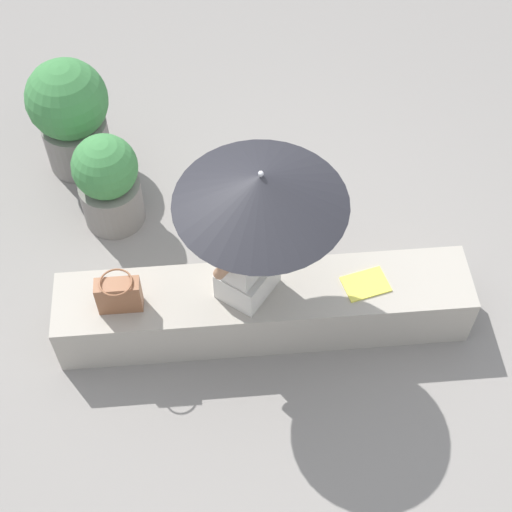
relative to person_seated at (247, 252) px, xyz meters
name	(u,v)px	position (x,y,z in m)	size (l,w,h in m)	color
ground_plane	(264,324)	(0.10, -0.02, -0.80)	(14.00, 14.00, 0.00)	gray
stone_bench	(264,308)	(0.10, -0.02, -0.60)	(2.67, 0.48, 0.42)	#A8A093
person_seated	(247,252)	(0.00, 0.00, 0.00)	(0.45, 0.49, 0.90)	beige
parasol	(261,190)	(0.08, -0.01, 0.56)	(0.98, 0.98, 1.09)	#B7B7BC
handbag_black	(119,294)	(-0.79, -0.07, -0.26)	(0.27, 0.20, 0.27)	brown
magazine	(366,284)	(0.75, -0.03, -0.38)	(0.28, 0.20, 0.01)	#EAE04C
planter_near	(108,182)	(-0.92, 1.01, -0.41)	(0.46, 0.46, 0.77)	gray
planter_far	(70,114)	(-1.19, 1.61, -0.30)	(0.60, 0.60, 0.94)	gray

